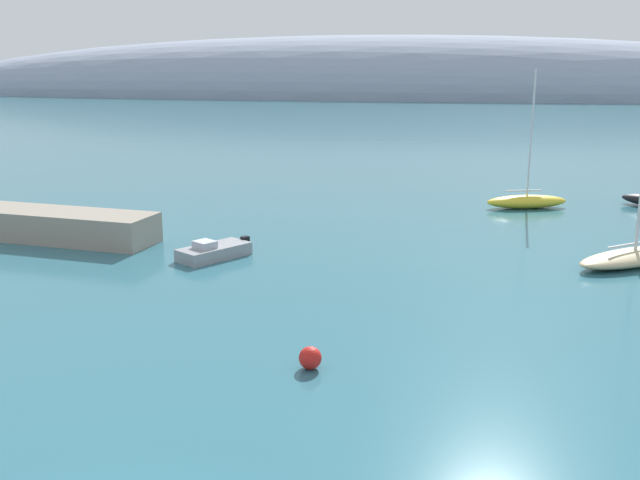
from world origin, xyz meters
TOP-DOWN VIEW (x-y plane):
  - distant_ridge at (-24.74, 221.27)m, footprint 328.86×56.70m
  - sailboat_sand_near_shore at (17.09, 27.92)m, footprint 7.73×6.93m
  - sailboat_yellow_mid_mooring at (12.34, 43.00)m, footprint 6.48×3.66m
  - motorboat_grey_foreground at (-6.09, 24.42)m, footprint 3.78×4.53m
  - mooring_buoy_red at (2.61, 10.69)m, footprint 0.84×0.84m

SIDE VIEW (x-z plane):
  - distant_ridge at x=-24.74m, z-range -19.35..19.35m
  - motorboat_grey_foreground at x=-6.09m, z-range -0.16..0.96m
  - mooring_buoy_red at x=2.61m, z-range 0.00..0.84m
  - sailboat_sand_near_shore at x=17.09m, z-range -4.28..5.32m
  - sailboat_yellow_mid_mooring at x=12.34m, z-range -4.61..5.81m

